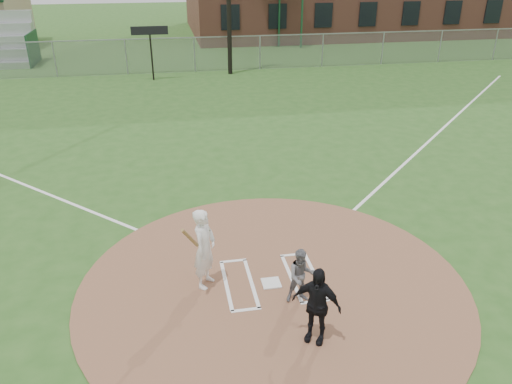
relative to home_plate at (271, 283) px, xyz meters
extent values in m
plane|color=#28521C|center=(0.03, -0.03, -0.03)|extent=(140.00, 140.00, 0.00)
cylinder|color=brown|center=(0.03, -0.03, -0.02)|extent=(8.40, 8.40, 0.02)
cube|color=silver|center=(0.00, 0.00, 0.00)|extent=(0.40, 0.40, 0.03)
cube|color=white|center=(9.03, 8.97, -0.03)|extent=(17.04, 17.04, 0.01)
imported|color=slate|center=(0.47, -0.67, 0.59)|extent=(0.59, 0.47, 1.20)
imported|color=black|center=(0.43, -1.82, 0.76)|extent=(0.97, 0.82, 1.56)
cube|color=white|center=(-0.97, 0.12, -0.01)|extent=(0.08, 1.80, 0.01)
cube|color=white|center=(-0.42, 0.12, -0.01)|extent=(0.08, 1.80, 0.01)
cube|color=white|center=(-0.69, 1.02, -0.01)|extent=(0.62, 0.08, 0.01)
cube|color=white|center=(-0.69, -0.78, -0.01)|extent=(0.62, 0.08, 0.01)
cube|color=white|center=(1.03, 0.12, -0.01)|extent=(0.08, 1.80, 0.01)
cube|color=white|center=(0.48, 0.12, -0.01)|extent=(0.08, 1.80, 0.01)
cube|color=white|center=(0.75, 1.02, -0.01)|extent=(0.62, 0.08, 0.01)
cube|color=white|center=(0.75, -0.78, -0.01)|extent=(0.62, 0.08, 0.01)
imported|color=white|center=(-1.39, 0.25, 0.89)|extent=(0.70, 0.79, 1.81)
cylinder|color=olive|center=(-1.69, -0.15, 1.42)|extent=(0.38, 0.54, 0.70)
cube|color=slate|center=(0.03, 21.97, 0.97)|extent=(56.00, 0.03, 2.00)
cube|color=gray|center=(0.03, 21.97, 1.97)|extent=(56.00, 0.06, 0.06)
cube|color=gray|center=(0.03, 21.97, 0.97)|extent=(56.08, 0.08, 2.00)
cube|color=#194728|center=(-9.97, 26.17, 0.97)|extent=(0.08, 3.20, 2.00)
cube|color=#194728|center=(7.03, 29.81, 2.22)|extent=(0.12, 0.12, 4.50)
cube|color=#194728|center=(8.53, 28.86, 2.22)|extent=(0.12, 0.12, 4.50)
cylinder|color=black|center=(-2.47, 20.17, 1.27)|extent=(0.10, 0.10, 2.60)
cube|color=black|center=(-2.47, 20.17, 2.67)|extent=(2.00, 0.10, 0.45)
camera|label=1|loc=(-1.97, -8.70, 6.49)|focal=35.00mm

